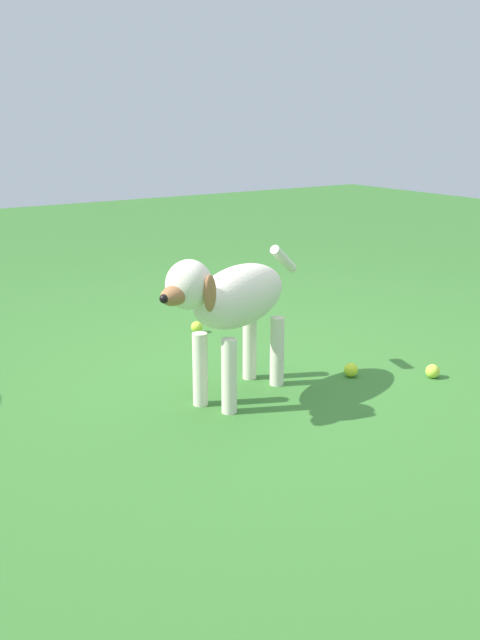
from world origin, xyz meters
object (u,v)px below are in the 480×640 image
dog (232,301)px  tennis_ball_1 (197,327)px  tennis_ball_0 (433,371)px  tennis_ball_2 (351,370)px

dog → tennis_ball_1: dog is taller
dog → tennis_ball_0: size_ratio=13.99×
dog → tennis_ball_2: size_ratio=13.99×
tennis_ball_0 → tennis_ball_1: bearing=-156.1°
tennis_ball_1 → tennis_ball_2: size_ratio=1.00×
dog → tennis_ball_1: size_ratio=13.99×
tennis_ball_0 → tennis_ball_1: size_ratio=1.00×
tennis_ball_1 → tennis_ball_2: same height
dog → tennis_ball_0: 1.05m
tennis_ball_0 → tennis_ball_2: same height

